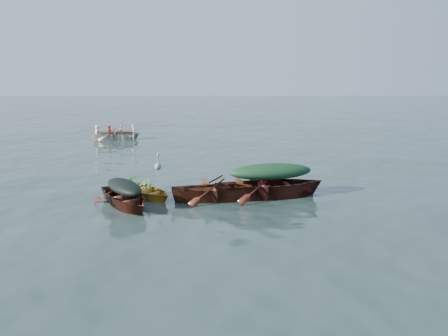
# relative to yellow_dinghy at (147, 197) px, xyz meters

# --- Properties ---
(ground) EXTENTS (140.00, 140.00, 0.00)m
(ground) POSITION_rel_yellow_dinghy_xyz_m (2.05, -0.28, 0.00)
(ground) COLOR #2E403B
(ground) RESTS_ON ground
(yellow_dinghy) EXTENTS (2.75, 2.71, 0.70)m
(yellow_dinghy) POSITION_rel_yellow_dinghy_xyz_m (0.00, 0.00, 0.00)
(yellow_dinghy) COLOR orange
(yellow_dinghy) RESTS_ON ground
(dark_covered_boat) EXTENTS (3.11, 3.79, 0.90)m
(dark_covered_boat) POSITION_rel_yellow_dinghy_xyz_m (-0.51, -1.01, 0.00)
(dark_covered_boat) COLOR #411E0F
(dark_covered_boat) RESTS_ON ground
(green_tarp_boat) EXTENTS (5.16, 2.35, 1.20)m
(green_tarp_boat) POSITION_rel_yellow_dinghy_xyz_m (4.05, -0.14, 0.00)
(green_tarp_boat) COLOR #43180F
(green_tarp_boat) RESTS_ON ground
(open_wooden_boat) EXTENTS (4.53, 1.80, 1.03)m
(open_wooden_boat) POSITION_rel_yellow_dinghy_xyz_m (2.46, -0.41, 0.00)
(open_wooden_boat) COLOR #522414
(open_wooden_boat) RESTS_ON ground
(rowed_boat) EXTENTS (4.27, 1.87, 0.97)m
(rowed_boat) POSITION_rel_yellow_dinghy_xyz_m (-3.81, 12.90, 0.00)
(rowed_boat) COLOR white
(rowed_boat) RESTS_ON ground
(dark_tarp_cover) EXTENTS (1.71, 2.08, 0.40)m
(dark_tarp_cover) POSITION_rel_yellow_dinghy_xyz_m (-0.51, -1.01, 0.65)
(dark_tarp_cover) COLOR black
(dark_tarp_cover) RESTS_ON dark_covered_boat
(green_tarp_cover) EXTENTS (2.84, 1.29, 0.52)m
(green_tarp_cover) POSITION_rel_yellow_dinghy_xyz_m (4.05, -0.14, 0.86)
(green_tarp_cover) COLOR #193E24
(green_tarp_cover) RESTS_ON green_tarp_boat
(thwart_benches) EXTENTS (2.28, 1.04, 0.04)m
(thwart_benches) POSITION_rel_yellow_dinghy_xyz_m (2.46, -0.41, 0.54)
(thwart_benches) COLOR #532613
(thwart_benches) RESTS_ON open_wooden_boat
(heron) EXTENTS (0.48, 0.48, 0.92)m
(heron) POSITION_rel_yellow_dinghy_xyz_m (0.35, 0.43, 0.81)
(heron) COLOR gray
(heron) RESTS_ON yellow_dinghy
(dinghy_weeds) EXTENTS (1.13, 1.13, 0.60)m
(dinghy_weeds) POSITION_rel_yellow_dinghy_xyz_m (-0.38, 0.40, 0.65)
(dinghy_weeds) COLOR #22661A
(dinghy_weeds) RESTS_ON yellow_dinghy
(rowers) EXTENTS (3.03, 1.55, 0.76)m
(rowers) POSITION_rel_yellow_dinghy_xyz_m (-3.81, 12.90, 0.87)
(rowers) COLOR silver
(rowers) RESTS_ON rowed_boat
(oars) EXTENTS (1.00, 2.66, 0.06)m
(oars) POSITION_rel_yellow_dinghy_xyz_m (-3.81, 12.90, 0.52)
(oars) COLOR olive
(oars) RESTS_ON rowed_boat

